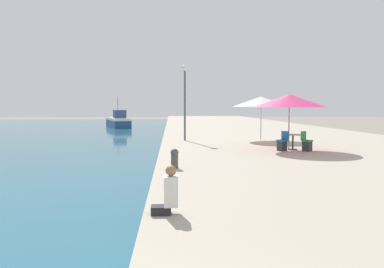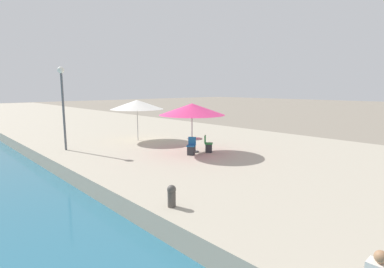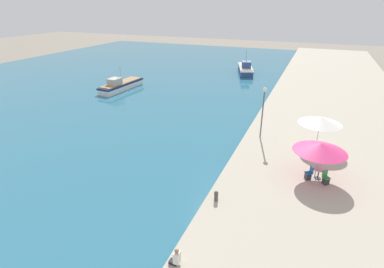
% 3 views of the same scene
% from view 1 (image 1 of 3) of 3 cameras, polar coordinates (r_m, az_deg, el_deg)
% --- Properties ---
extents(quay_promenade, '(16.00, 90.00, 0.72)m').
position_cam_1_polar(quay_promenade, '(39.54, 7.65, 0.64)').
color(quay_promenade, '#B2A893').
rests_on(quay_promenade, ground_plane).
extents(fishing_boat_mid, '(4.50, 8.51, 4.07)m').
position_cam_1_polar(fishing_boat_mid, '(51.67, -11.20, 1.95)').
color(fishing_boat_mid, navy).
rests_on(fishing_boat_mid, water_basin).
extents(cafe_umbrella_pink, '(3.49, 3.49, 2.63)m').
position_cam_1_polar(cafe_umbrella_pink, '(18.27, 14.62, 4.91)').
color(cafe_umbrella_pink, '#B7B7B7').
rests_on(cafe_umbrella_pink, quay_promenade).
extents(cafe_umbrella_white, '(3.43, 3.43, 2.66)m').
position_cam_1_polar(cafe_umbrella_white, '(23.25, 10.50, 4.87)').
color(cafe_umbrella_white, '#B7B7B7').
rests_on(cafe_umbrella_white, quay_promenade).
extents(cafe_table, '(0.80, 0.80, 0.74)m').
position_cam_1_polar(cafe_table, '(18.38, 15.12, -0.68)').
color(cafe_table, '#333338').
rests_on(cafe_table, quay_promenade).
extents(cafe_chair_left, '(0.58, 0.59, 0.91)m').
position_cam_1_polar(cafe_chair_left, '(18.03, 17.07, -1.48)').
color(cafe_chair_left, '#2D2D33').
rests_on(cafe_chair_left, quay_promenade).
extents(cafe_chair_right, '(0.58, 0.57, 0.91)m').
position_cam_1_polar(cafe_chair_right, '(17.85, 13.61, -1.46)').
color(cafe_chair_right, '#2D2D33').
rests_on(cafe_chair_right, quay_promenade).
extents(person_at_quay, '(0.51, 0.36, 0.94)m').
position_cam_1_polar(person_at_quay, '(7.18, -3.55, -8.93)').
color(person_at_quay, '#232328').
rests_on(person_at_quay, quay_promenade).
extents(mooring_bollard, '(0.26, 0.26, 0.65)m').
position_cam_1_polar(mooring_bollard, '(12.45, -2.68, -3.64)').
color(mooring_bollard, '#4C4742').
rests_on(mooring_bollard, quay_promenade).
extents(lamppost, '(0.36, 0.36, 4.56)m').
position_cam_1_polar(lamppost, '(22.69, -1.10, 6.82)').
color(lamppost, '#565B60').
rests_on(lamppost, quay_promenade).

